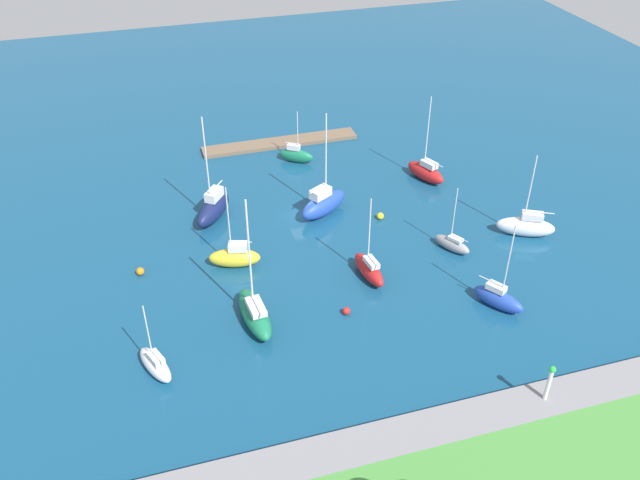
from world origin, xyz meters
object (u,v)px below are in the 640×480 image
(sailboat_gray_by_breakwater, at_px, (452,244))
(sailboat_green_near_pier, at_px, (296,155))
(sailboat_red_outer_mooring, at_px, (369,269))
(sailboat_blue_inner_mooring, at_px, (323,203))
(sailboat_red_off_beacon, at_px, (426,172))
(harbor_beacon, at_px, (550,381))
(sailboat_white_center_basin, at_px, (526,226))
(mooring_buoy_red, at_px, (346,311))
(sailboat_yellow_along_channel, at_px, (235,257))
(mooring_buoy_orange, at_px, (140,271))
(sailboat_green_far_south, at_px, (255,313))
(sailboat_white_east_end, at_px, (155,364))
(sailboat_navy_mid_basin, at_px, (213,208))
(pier_dock, at_px, (280,143))
(sailboat_blue_west_end, at_px, (498,298))

(sailboat_gray_by_breakwater, distance_m, sailboat_green_near_pier, 27.61)
(sailboat_red_outer_mooring, distance_m, sailboat_blue_inner_mooring, 13.41)
(sailboat_red_off_beacon, height_order, sailboat_blue_inner_mooring, sailboat_blue_inner_mooring)
(sailboat_red_outer_mooring, bearing_deg, harbor_beacon, -166.52)
(sailboat_white_center_basin, height_order, mooring_buoy_red, sailboat_white_center_basin)
(sailboat_yellow_along_channel, bearing_deg, sailboat_green_near_pier, -105.50)
(sailboat_yellow_along_channel, relative_size, sailboat_blue_inner_mooring, 0.75)
(harbor_beacon, relative_size, mooring_buoy_orange, 4.32)
(mooring_buoy_red, bearing_deg, sailboat_red_off_beacon, -129.54)
(sailboat_green_far_south, relative_size, sailboat_white_east_end, 1.84)
(sailboat_red_off_beacon, xyz_separation_m, sailboat_green_near_pier, (15.07, -9.64, -0.14))
(sailboat_navy_mid_basin, xyz_separation_m, sailboat_green_near_pier, (-13.25, -11.02, -0.42))
(pier_dock, distance_m, sailboat_green_near_pier, 6.01)
(sailboat_red_off_beacon, relative_size, sailboat_yellow_along_channel, 1.17)
(sailboat_white_east_end, bearing_deg, sailboat_blue_inner_mooring, -69.02)
(sailboat_white_center_basin, relative_size, mooring_buoy_red, 13.13)
(sailboat_white_east_end, height_order, sailboat_blue_inner_mooring, sailboat_blue_inner_mooring)
(sailboat_navy_mid_basin, bearing_deg, sailboat_gray_by_breakwater, 96.79)
(pier_dock, xyz_separation_m, sailboat_white_east_end, (21.51, 40.54, 0.71))
(sailboat_green_far_south, xyz_separation_m, sailboat_white_east_end, (9.92, 3.84, -0.30))
(sailboat_red_off_beacon, distance_m, sailboat_blue_inner_mooring, 15.94)
(sailboat_green_near_pier, height_order, mooring_buoy_orange, sailboat_green_near_pier)
(sailboat_gray_by_breakwater, distance_m, mooring_buoy_red, 16.45)
(sailboat_blue_west_end, relative_size, sailboat_red_outer_mooring, 1.04)
(pier_dock, xyz_separation_m, sailboat_green_near_pier, (-0.86, 5.90, 0.82))
(sailboat_green_far_south, bearing_deg, mooring_buoy_red, -103.22)
(harbor_beacon, distance_m, sailboat_red_outer_mooring, 22.71)
(pier_dock, distance_m, mooring_buoy_orange, 33.60)
(harbor_beacon, bearing_deg, sailboat_green_near_pier, -79.95)
(mooring_buoy_orange, bearing_deg, sailboat_yellow_along_channel, 172.11)
(harbor_beacon, height_order, sailboat_white_east_end, sailboat_white_east_end)
(sailboat_white_center_basin, bearing_deg, sailboat_gray_by_breakwater, 28.95)
(sailboat_gray_by_breakwater, distance_m, sailboat_red_outer_mooring, 10.94)
(sailboat_green_near_pier, bearing_deg, sailboat_gray_by_breakwater, -31.80)
(sailboat_blue_inner_mooring, bearing_deg, sailboat_red_outer_mooring, -116.30)
(sailboat_green_far_south, distance_m, sailboat_white_east_end, 10.64)
(mooring_buoy_orange, bearing_deg, sailboat_gray_by_breakwater, 170.87)
(sailboat_yellow_along_channel, height_order, sailboat_green_near_pier, sailboat_yellow_along_channel)
(sailboat_green_far_south, height_order, sailboat_blue_inner_mooring, sailboat_green_far_south)
(pier_dock, xyz_separation_m, sailboat_red_outer_mooring, (-1.53, 33.11, 0.88))
(sailboat_gray_by_breakwater, height_order, sailboat_white_center_basin, sailboat_white_center_basin)
(pier_dock, bearing_deg, sailboat_red_off_beacon, 135.72)
(sailboat_red_off_beacon, distance_m, mooring_buoy_orange, 39.04)
(sailboat_red_outer_mooring, bearing_deg, sailboat_navy_mid_basin, 33.71)
(sailboat_blue_inner_mooring, bearing_deg, mooring_buoy_red, -130.36)
(sailboat_green_far_south, bearing_deg, sailboat_blue_west_end, -105.79)
(sailboat_blue_west_end, distance_m, sailboat_blue_inner_mooring, 24.57)
(pier_dock, distance_m, sailboat_navy_mid_basin, 21.01)
(harbor_beacon, relative_size, sailboat_green_near_pier, 0.49)
(sailboat_blue_west_end, bearing_deg, sailboat_red_outer_mooring, -160.06)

